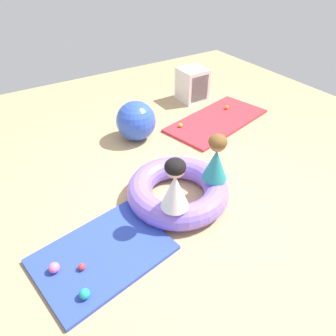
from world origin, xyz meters
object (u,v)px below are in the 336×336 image
Objects in this scene: play_ball_yellow at (180,125)px; exercise_ball_large at (136,121)px; child_in_white at (175,185)px; inflatable_cushion at (178,190)px; play_ball_pink at (54,268)px; play_ball_orange at (227,107)px; play_ball_red at (82,267)px; child_in_teal at (216,158)px; storage_cube at (193,85)px; play_ball_teal at (85,294)px.

play_ball_yellow is 0.72m from exercise_ball_large.
inflatable_cushion is at bearing -49.79° from child_in_white.
exercise_ball_large reaches higher than play_ball_pink.
play_ball_pink is 3.72m from play_ball_orange.
inflatable_cushion is 1.46m from play_ball_pink.
play_ball_red is 3.59m from play_ball_orange.
child_in_white is at bearing -129.03° from inflatable_cushion.
child_in_teal is 2.24m from play_ball_orange.
play_ball_orange is at bearing 4.79° from play_ball_yellow.
play_ball_red is 1.01× the size of play_ball_yellow.
child_in_teal is at bearing -135.32° from play_ball_orange.
storage_cube reaches higher than play_ball_pink.
storage_cube is (1.69, 2.04, 0.14)m from inflatable_cushion.
child_in_teal is 1.67m from play_ball_red.
child_in_teal is 0.95× the size of exercise_ball_large.
inflatable_cushion is at bearing -116.13° from child_in_teal.
play_ball_orange is at bearing -1.56° from exercise_ball_large.
play_ball_pink reaches higher than play_ball_teal.
storage_cube is (3.14, 2.27, 0.19)m from play_ball_pink.
play_ball_orange is (2.16, 1.68, -0.47)m from child_in_white.
child_in_teal is at bearing -121.24° from storage_cube.
child_in_white is at bearing -3.68° from play_ball_pink.
play_ball_red is 2.70m from play_ball_yellow.
child_in_white is at bearing -129.67° from storage_cube.
child_in_white is 2.78m from play_ball_orange.
child_in_teal reaches higher than inflatable_cushion.
storage_cube reaches higher than inflatable_cushion.
play_ball_orange is at bearing 31.48° from play_ball_teal.
play_ball_pink is 0.17× the size of storage_cube.
exercise_ball_large is at bearing 44.24° from play_ball_pink.
play_ball_orange is 1.68m from exercise_ball_large.
play_ball_pink is at bearing -135.76° from exercise_ball_large.
exercise_ball_large is (1.49, 1.75, 0.21)m from play_ball_red.
play_ball_pink is at bearing 75.56° from child_in_white.
play_ball_teal is 1.43× the size of play_ball_red.
play_ball_teal reaches higher than play_ball_yellow.
play_ball_orange is (1.92, 1.37, -0.06)m from inflatable_cushion.
play_ball_yellow is (2.36, 1.52, -0.02)m from play_ball_pink.
child_in_white is 5.79× the size of play_ball_pink.
play_ball_orange is at bearing 25.48° from play_ball_pink.
play_ball_red and play_ball_yellow have the same top height.
exercise_ball_large reaches higher than inflatable_cushion.
storage_cube is at bearing 50.23° from inflatable_cushion.
play_ball_teal is at bearing -139.71° from play_ball_yellow.
child_in_white is at bearing 15.71° from play_ball_teal.
play_ball_yellow is at bearing 40.29° from play_ball_teal.
child_in_teal is at bearing -88.14° from child_in_white.
child_in_white reaches higher than exercise_ball_large.
play_ball_orange is (3.23, 1.98, -0.01)m from play_ball_teal.
play_ball_teal is (-1.67, -0.43, -0.45)m from child_in_teal.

